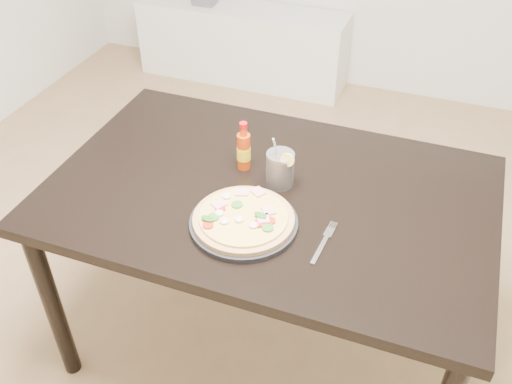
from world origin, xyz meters
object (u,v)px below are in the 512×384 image
(dining_table, at_px, (269,209))
(media_console, at_px, (242,44))
(plate, at_px, (244,223))
(hot_sauce_bottle, at_px, (244,150))
(cola_cup, at_px, (280,170))
(pizza, at_px, (243,218))
(fork, at_px, (324,241))

(dining_table, relative_size, media_console, 1.00)
(plate, distance_m, hot_sauce_bottle, 0.29)
(plate, distance_m, cola_cup, 0.23)
(pizza, bearing_deg, fork, 3.12)
(dining_table, height_order, media_console, dining_table)
(dining_table, distance_m, cola_cup, 0.15)
(dining_table, relative_size, plate, 4.38)
(hot_sauce_bottle, relative_size, media_console, 0.12)
(plate, distance_m, pizza, 0.02)
(hot_sauce_bottle, height_order, media_console, hot_sauce_bottle)
(pizza, distance_m, media_console, 2.44)
(pizza, relative_size, fork, 1.58)
(dining_table, bearing_deg, fork, -37.00)
(plate, relative_size, fork, 1.69)
(cola_cup, relative_size, fork, 0.95)
(dining_table, xyz_separation_m, cola_cup, (0.02, 0.04, 0.14))
(cola_cup, xyz_separation_m, media_console, (-0.92, 1.98, -0.56))
(fork, xyz_separation_m, media_console, (-1.13, 2.20, -0.50))
(hot_sauce_bottle, bearing_deg, cola_cup, -17.06)
(pizza, bearing_deg, dining_table, 85.20)
(hot_sauce_bottle, bearing_deg, dining_table, -35.20)
(media_console, bearing_deg, pizza, -68.21)
(pizza, xyz_separation_m, cola_cup, (0.04, 0.23, 0.03))
(fork, height_order, media_console, fork)
(pizza, bearing_deg, media_console, 111.79)
(fork, relative_size, media_console, 0.13)
(cola_cup, height_order, media_console, cola_cup)
(pizza, distance_m, fork, 0.24)
(plate, bearing_deg, dining_table, 85.46)
(dining_table, bearing_deg, pizza, -94.80)
(dining_table, relative_size, cola_cup, 7.85)
(plate, bearing_deg, hot_sauce_bottle, 111.21)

